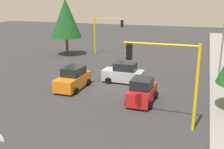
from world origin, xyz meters
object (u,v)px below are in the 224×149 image
at_px(car_silver, 124,73).
at_px(car_orange, 73,79).
at_px(car_red, 142,91).
at_px(tree_opposite_side, 66,18).
at_px(traffic_signal_near_left, 166,68).
at_px(street_lamp_curbside, 223,40).
at_px(traffic_signal_far_right, 107,29).

bearing_deg(car_silver, car_orange, -49.05).
bearing_deg(car_red, car_silver, -147.34).
xyz_separation_m(tree_opposite_side, car_red, (14.50, 14.47, -4.30)).
bearing_deg(traffic_signal_near_left, car_red, -148.09).
relative_size(traffic_signal_near_left, tree_opposite_side, 0.68).
xyz_separation_m(street_lamp_curbside, car_silver, (1.61, -8.61, -3.45)).
height_order(car_red, car_orange, same).
bearing_deg(car_red, traffic_signal_far_right, -151.13).
distance_m(traffic_signal_near_left, tree_opposite_side, 24.56).
bearing_deg(car_silver, traffic_signal_near_left, 32.33).
bearing_deg(traffic_signal_far_right, tree_opposite_side, -69.59).
bearing_deg(street_lamp_curbside, traffic_signal_far_right, -125.02).
xyz_separation_m(traffic_signal_far_right, car_orange, (15.25, 2.47, -2.83)).
bearing_deg(traffic_signal_near_left, tree_opposite_side, -137.23).
distance_m(tree_opposite_side, car_orange, 15.98).
bearing_deg(tree_opposite_side, car_red, 44.94).
height_order(street_lamp_curbside, tree_opposite_side, tree_opposite_side).
height_order(street_lamp_curbside, car_red, street_lamp_curbside).
xyz_separation_m(traffic_signal_near_left, car_red, (-3.50, -2.18, -2.92)).
distance_m(traffic_signal_far_right, car_red, 19.05).
distance_m(street_lamp_curbside, car_red, 9.06).
xyz_separation_m(traffic_signal_near_left, traffic_signal_far_right, (-20.00, -11.28, -0.10)).
bearing_deg(street_lamp_curbside, car_red, -43.17).
height_order(street_lamp_curbside, car_orange, street_lamp_curbside).
xyz_separation_m(tree_opposite_side, car_silver, (10.00, 11.59, -4.30)).
relative_size(street_lamp_curbside, car_red, 1.88).
xyz_separation_m(traffic_signal_near_left, car_orange, (-4.75, -8.81, -2.92)).
height_order(traffic_signal_near_left, car_orange, traffic_signal_near_left).
relative_size(traffic_signal_near_left, traffic_signal_far_right, 1.03).
bearing_deg(traffic_signal_near_left, car_silver, -147.67).
xyz_separation_m(street_lamp_curbside, car_orange, (4.86, -12.36, -3.45)).
bearing_deg(car_silver, traffic_signal_far_right, -152.63).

